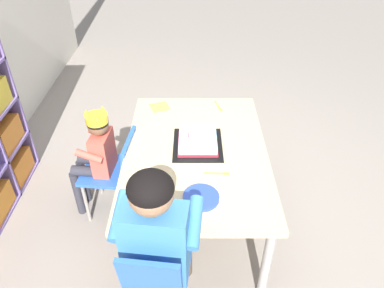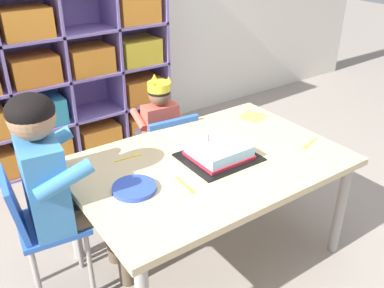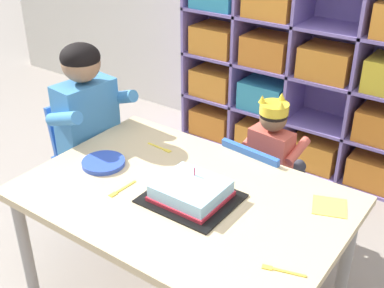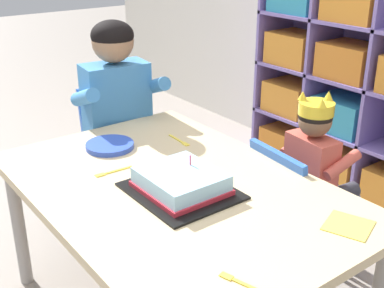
% 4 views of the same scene
% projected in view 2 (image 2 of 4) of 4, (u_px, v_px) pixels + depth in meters
% --- Properties ---
extents(ground, '(16.00, 16.00, 0.00)m').
position_uv_depth(ground, '(207.00, 253.00, 2.34)').
color(ground, gray).
extents(storage_cubby_shelf, '(1.63, 0.32, 1.59)m').
position_uv_depth(storage_cubby_shelf, '(59.00, 61.00, 2.96)').
color(storage_cubby_shelf, '#7F6BB2').
rests_on(storage_cubby_shelf, ground).
extents(activity_table, '(1.31, 0.88, 0.60)m').
position_uv_depth(activity_table, '(209.00, 170.00, 2.08)').
color(activity_table, '#D1B789').
rests_on(activity_table, ground).
extents(classroom_chair_blue, '(0.37, 0.39, 0.64)m').
position_uv_depth(classroom_chair_blue, '(166.00, 150.00, 2.59)').
color(classroom_chair_blue, blue).
rests_on(classroom_chair_blue, ground).
extents(child_with_crown, '(0.31, 0.31, 0.84)m').
position_uv_depth(child_with_crown, '(157.00, 123.00, 2.61)').
color(child_with_crown, '#D15647').
rests_on(child_with_crown, ground).
extents(classroom_chair_adult_side, '(0.35, 0.33, 0.71)m').
position_uv_depth(classroom_chair_adult_side, '(40.00, 224.00, 1.87)').
color(classroom_chair_adult_side, blue).
rests_on(classroom_chair_adult_side, ground).
extents(adult_helper_seated, '(0.45, 0.43, 1.05)m').
position_uv_depth(adult_helper_seated, '(58.00, 178.00, 1.82)').
color(adult_helper_seated, '#3D7FBC').
rests_on(adult_helper_seated, ground).
extents(birthday_cake_on_tray, '(0.36, 0.31, 0.11)m').
position_uv_depth(birthday_cake_on_tray, '(219.00, 152.00, 2.06)').
color(birthday_cake_on_tray, black).
rests_on(birthday_cake_on_tray, activity_table).
extents(paper_plate_stack, '(0.19, 0.19, 0.02)m').
position_uv_depth(paper_plate_stack, '(134.00, 188.00, 1.82)').
color(paper_plate_stack, blue).
rests_on(paper_plate_stack, activity_table).
extents(paper_napkin_square, '(0.17, 0.17, 0.00)m').
position_uv_depth(paper_napkin_square, '(252.00, 116.00, 2.51)').
color(paper_napkin_square, '#F4DB4C').
rests_on(paper_napkin_square, activity_table).
extents(fork_at_table_front_edge, '(0.02, 0.15, 0.00)m').
position_uv_depth(fork_at_table_front_edge, '(186.00, 186.00, 1.85)').
color(fork_at_table_front_edge, yellow).
rests_on(fork_at_table_front_edge, activity_table).
extents(fork_beside_plate_stack, '(0.14, 0.02, 0.00)m').
position_uv_depth(fork_beside_plate_stack, '(129.00, 157.00, 2.07)').
color(fork_beside_plate_stack, yellow).
rests_on(fork_beside_plate_stack, activity_table).
extents(fork_near_cake_tray, '(0.15, 0.06, 0.00)m').
position_uv_depth(fork_near_cake_tray, '(309.00, 144.00, 2.20)').
color(fork_near_cake_tray, yellow).
rests_on(fork_near_cake_tray, activity_table).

